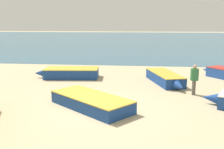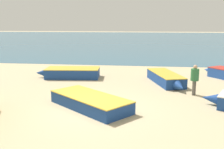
% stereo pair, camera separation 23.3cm
% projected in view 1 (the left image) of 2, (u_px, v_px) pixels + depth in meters
% --- Properties ---
extents(ground_plane, '(200.00, 200.00, 0.00)m').
position_uv_depth(ground_plane, '(93.00, 109.00, 11.54)').
color(ground_plane, tan).
extents(sea_water, '(120.00, 80.00, 0.01)m').
position_uv_depth(sea_water, '(133.00, 39.00, 62.21)').
color(sea_water, '#33607A').
rests_on(sea_water, ground_plane).
extents(fishing_rowboat_3, '(2.29, 4.58, 0.64)m').
position_uv_depth(fishing_rowboat_3, '(166.00, 78.00, 16.44)').
color(fishing_rowboat_3, navy).
rests_on(fishing_rowboat_3, ground_plane).
extents(fishing_rowboat_4, '(4.47, 3.94, 0.56)m').
position_uv_depth(fishing_rowboat_4, '(89.00, 101.00, 11.83)').
color(fishing_rowboat_4, navy).
rests_on(fishing_rowboat_4, ground_plane).
extents(fishing_rowboat_5, '(4.49, 2.01, 0.68)m').
position_uv_depth(fishing_rowboat_5, '(70.00, 73.00, 18.09)').
color(fishing_rowboat_5, navy).
rests_on(fishing_rowboat_5, ground_plane).
extents(fisherman_1, '(0.42, 0.42, 1.61)m').
position_uv_depth(fisherman_1, '(194.00, 77.00, 13.75)').
color(fisherman_1, '#5B564C').
rests_on(fisherman_1, ground_plane).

